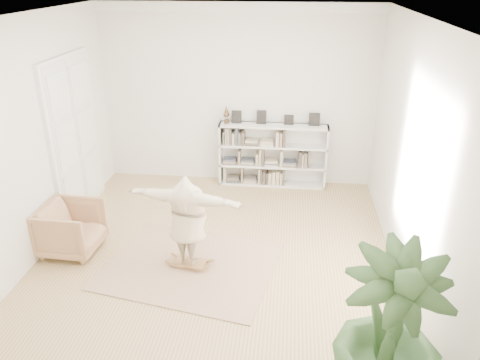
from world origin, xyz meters
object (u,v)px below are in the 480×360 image
at_px(person, 187,218).
at_px(armchair, 71,228).
at_px(bookshelf, 272,156).
at_px(rocker_board, 190,263).
at_px(houseplant, 389,335).

bearing_deg(person, armchair, 3.99).
distance_m(bookshelf, rocker_board, 3.37).
bearing_deg(bookshelf, rocker_board, -109.23).
distance_m(rocker_board, person, 0.77).
relative_size(rocker_board, person, 0.30).
height_order(person, houseplant, houseplant).
bearing_deg(houseplant, person, 137.84).
relative_size(bookshelf, armchair, 2.47).
xyz_separation_m(rocker_board, houseplant, (2.46, -2.23, 0.87)).
height_order(armchair, person, person).
xyz_separation_m(bookshelf, armchair, (-3.04, -2.90, -0.23)).
bearing_deg(person, bookshelf, -98.34).
bearing_deg(bookshelf, armchair, -136.34).
xyz_separation_m(bookshelf, houseplant, (1.36, -5.37, 0.30)).
relative_size(bookshelf, rocker_board, 4.15).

